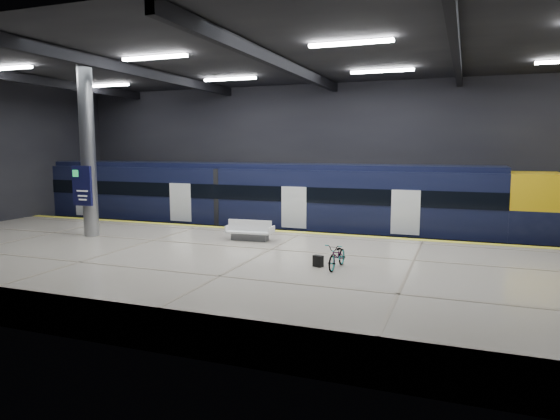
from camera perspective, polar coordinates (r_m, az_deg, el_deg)
The scene contains 10 objects.
ground at distance 19.15m, azimuth 0.07°, elevation -7.16°, with size 30.00×30.00×0.00m, color black.
room_shell at distance 18.57m, azimuth 0.07°, elevation 10.20°, with size 30.10×16.10×8.05m.
platform at distance 16.76m, azimuth -2.93°, elevation -7.32°, with size 30.00×11.00×1.10m, color #BFB5A2.
safety_strip at distance 21.46m, azimuth 2.64°, elevation -2.57°, with size 30.00×0.40×0.01m, color yellow.
rails at distance 24.23m, azimuth 4.62°, elevation -3.92°, with size 30.00×1.52×0.16m.
train at distance 24.57m, azimuth 0.00°, elevation 0.93°, with size 29.40×2.84×3.79m.
bench at distance 19.66m, azimuth -3.46°, elevation -2.66°, with size 1.89×0.89×0.81m.
bicycle at distance 15.23m, azimuth 6.57°, elevation -5.21°, with size 0.52×1.49×0.78m, color #99999E.
pannier_bag at distance 15.43m, azimuth 4.38°, elevation -5.84°, with size 0.30×0.18×0.35m, color black.
info_column at distance 21.84m, azimuth -21.13°, elevation 5.97°, with size 0.90×0.78×6.90m.
Camera 1 is at (6.47, -17.38, 4.76)m, focal length 32.00 mm.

